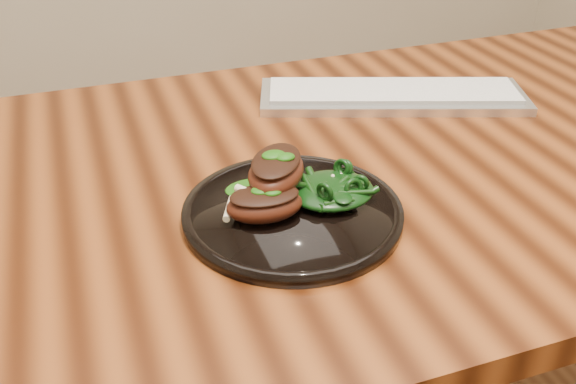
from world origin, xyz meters
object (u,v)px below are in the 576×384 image
Objects in this scene: plate at (293,212)px; greens_heap at (332,185)px; desk at (346,206)px; keyboard at (393,95)px; lamb_chop_front at (264,203)px.

greens_heap reaches higher than plate.
keyboard reaches higher than desk.
greens_heap is at bearing 8.77° from lamb_chop_front.
desk is 3.43× the size of keyboard.
greens_heap is (0.05, 0.00, 0.02)m from plate.
lamb_chop_front is at bearing -142.82° from desk.
desk is 5.93× the size of plate.
plate is at bearing -135.16° from keyboard.
plate is 0.06m from greens_heap.
keyboard is (0.32, 0.29, -0.03)m from lamb_chop_front.
lamb_chop_front is 0.93× the size of greens_heap.
greens_heap is at bearing 5.19° from plate.
desk is 0.18m from greens_heap.
lamb_chop_front reaches higher than plate.
greens_heap is (-0.08, -0.11, 0.12)m from desk.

